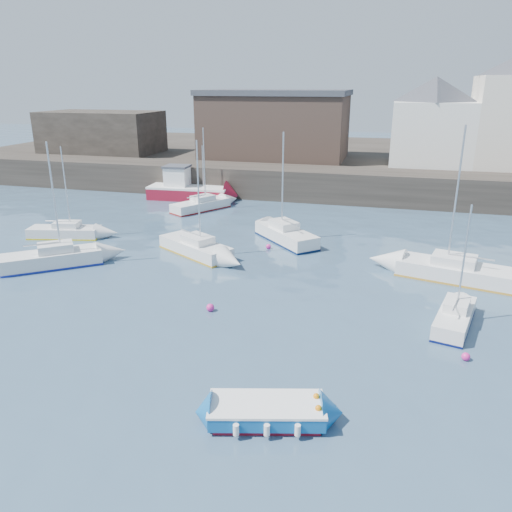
% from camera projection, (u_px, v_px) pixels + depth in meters
% --- Properties ---
extents(water, '(220.00, 220.00, 0.00)m').
position_uv_depth(water, '(174.00, 394.00, 18.80)').
color(water, '#2D4760').
rests_on(water, ground).
extents(quay_wall, '(90.00, 5.00, 3.00)m').
position_uv_depth(quay_wall, '(315.00, 184.00, 50.23)').
color(quay_wall, '#28231E').
rests_on(quay_wall, ground).
extents(land_strip, '(90.00, 32.00, 2.80)m').
position_uv_depth(land_strip, '(335.00, 160.00, 66.69)').
color(land_strip, '#28231E').
rests_on(land_strip, ground).
extents(bldg_east_d, '(11.14, 11.14, 8.95)m').
position_uv_depth(bldg_east_d, '(432.00, 121.00, 51.55)').
color(bldg_east_d, white).
rests_on(bldg_east_d, land_strip).
extents(warehouse, '(16.40, 10.40, 7.60)m').
position_uv_depth(warehouse, '(275.00, 124.00, 57.32)').
color(warehouse, '#3D2D26').
rests_on(warehouse, land_strip).
extents(bldg_west, '(14.00, 8.00, 5.00)m').
position_uv_depth(bldg_west, '(102.00, 132.00, 62.22)').
color(bldg_west, '#353028').
rests_on(bldg_west, land_strip).
extents(blue_dinghy, '(4.29, 2.66, 0.76)m').
position_uv_depth(blue_dinghy, '(267.00, 411.00, 17.14)').
color(blue_dinghy, maroon).
rests_on(blue_dinghy, ground).
extents(fishing_boat, '(8.24, 3.48, 5.35)m').
position_uv_depth(fishing_boat, '(187.00, 189.00, 50.23)').
color(fishing_boat, maroon).
rests_on(fishing_boat, ground).
extents(sailboat_a, '(5.90, 5.26, 7.82)m').
position_uv_depth(sailboat_a, '(53.00, 258.00, 31.72)').
color(sailboat_a, white).
rests_on(sailboat_a, ground).
extents(sailboat_b, '(6.12, 4.77, 7.72)m').
position_uv_depth(sailboat_b, '(196.00, 247.00, 34.02)').
color(sailboat_b, white).
rests_on(sailboat_b, ground).
extents(sailboat_c, '(2.49, 4.70, 5.90)m').
position_uv_depth(sailboat_c, '(455.00, 317.00, 23.99)').
color(sailboat_c, white).
rests_on(sailboat_c, ground).
extents(sailboat_d, '(7.36, 3.87, 8.97)m').
position_uv_depth(sailboat_d, '(458.00, 271.00, 29.53)').
color(sailboat_d, white).
rests_on(sailboat_d, ground).
extents(sailboat_e, '(5.54, 2.81, 6.82)m').
position_uv_depth(sailboat_e, '(65.00, 232.00, 37.80)').
color(sailboat_e, white).
rests_on(sailboat_e, ground).
extents(sailboat_f, '(5.59, 5.72, 7.88)m').
position_uv_depth(sailboat_f, '(286.00, 234.00, 36.72)').
color(sailboat_f, white).
rests_on(sailboat_f, ground).
extents(sailboat_h, '(4.57, 5.85, 7.39)m').
position_uv_depth(sailboat_h, '(201.00, 205.00, 45.91)').
color(sailboat_h, white).
rests_on(sailboat_h, ground).
extents(buoy_near, '(0.41, 0.41, 0.41)m').
position_uv_depth(buoy_near, '(210.00, 311.00, 25.68)').
color(buoy_near, '#DA2489').
rests_on(buoy_near, ground).
extents(buoy_mid, '(0.36, 0.36, 0.36)m').
position_uv_depth(buoy_mid, '(465.00, 360.00, 21.12)').
color(buoy_mid, '#DA2489').
rests_on(buoy_mid, ground).
extents(buoy_far, '(0.36, 0.36, 0.36)m').
position_uv_depth(buoy_far, '(268.00, 249.00, 35.30)').
color(buoy_far, '#DA2489').
rests_on(buoy_far, ground).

